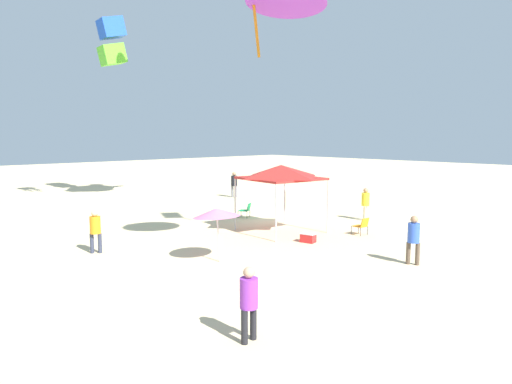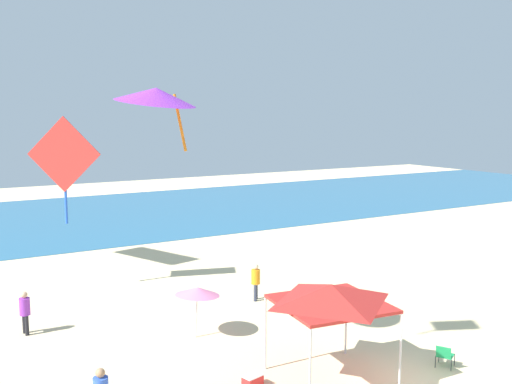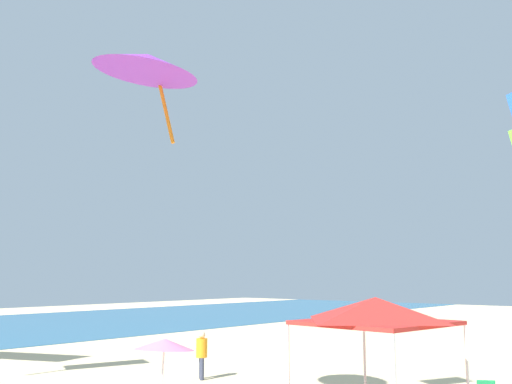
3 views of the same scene
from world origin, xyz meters
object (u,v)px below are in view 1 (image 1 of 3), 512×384
(person_watching_sky, at_px, (365,201))
(kite_box_blue, at_px, (112,41))
(canopy_tent, at_px, (281,172))
(folding_chair_near_cooler, at_px, (362,225))
(person_beachcomber, at_px, (95,228))
(beach_umbrella, at_px, (217,213))
(person_kite_handler, at_px, (234,182))
(folding_chair_facing_ocean, at_px, (246,209))
(cooler_box, at_px, (308,238))
(person_by_tent, at_px, (249,298))
(person_near_umbrella, at_px, (414,236))

(person_watching_sky, distance_m, kite_box_blue, 20.95)
(canopy_tent, bearing_deg, folding_chair_near_cooler, -146.35)
(person_beachcomber, relative_size, person_watching_sky, 0.98)
(folding_chair_near_cooler, bearing_deg, kite_box_blue, -79.75)
(beach_umbrella, xyz_separation_m, person_watching_sky, (1.03, -10.98, -0.77))
(canopy_tent, xyz_separation_m, person_beachcomber, (2.05, 8.22, -1.82))
(beach_umbrella, xyz_separation_m, person_kite_handler, (12.93, -11.85, -0.69))
(folding_chair_facing_ocean, bearing_deg, person_watching_sky, 100.69)
(cooler_box, bearing_deg, person_beachcomber, 58.99)
(person_kite_handler, relative_size, person_by_tent, 1.10)
(folding_chair_facing_ocean, relative_size, kite_box_blue, 0.24)
(person_kite_handler, bearing_deg, folding_chair_near_cooler, 149.56)
(beach_umbrella, relative_size, person_kite_handler, 1.08)
(folding_chair_near_cooler, relative_size, person_watching_sky, 0.47)
(person_near_umbrella, relative_size, person_kite_handler, 0.93)
(cooler_box, relative_size, person_by_tent, 0.41)
(folding_chair_near_cooler, relative_size, person_near_umbrella, 0.47)
(person_watching_sky, distance_m, person_kite_handler, 11.94)
(canopy_tent, bearing_deg, person_kite_handler, -30.30)
(cooler_box, bearing_deg, person_by_tent, 122.94)
(person_by_tent, bearing_deg, folding_chair_facing_ocean, 40.32)
(person_kite_handler, height_order, person_by_tent, person_kite_handler)
(folding_chair_facing_ocean, bearing_deg, beach_umbrella, 11.88)
(cooler_box, relative_size, person_kite_handler, 0.37)
(beach_umbrella, height_order, person_near_umbrella, beach_umbrella)
(folding_chair_facing_ocean, height_order, person_beachcomber, person_beachcomber)
(folding_chair_near_cooler, distance_m, cooler_box, 3.00)
(person_watching_sky, xyz_separation_m, person_by_tent, (-6.72, 14.58, -0.02))
(beach_umbrella, relative_size, person_beachcomber, 1.20)
(person_beachcomber, height_order, person_watching_sky, person_watching_sky)
(person_kite_handler, bearing_deg, kite_box_blue, 35.67)
(beach_umbrella, distance_m, person_beachcomber, 5.01)
(canopy_tent, bearing_deg, kite_box_blue, 0.50)
(beach_umbrella, distance_m, folding_chair_facing_ocean, 9.14)
(person_near_umbrella, bearing_deg, person_beachcomber, 16.34)
(folding_chair_near_cooler, bearing_deg, person_beachcomber, -22.98)
(folding_chair_facing_ocean, distance_m, person_by_tent, 15.64)
(person_by_tent, bearing_deg, cooler_box, 24.92)
(person_watching_sky, bearing_deg, folding_chair_near_cooler, -176.86)
(cooler_box, relative_size, person_beachcomber, 0.41)
(canopy_tent, relative_size, folding_chair_near_cooler, 4.38)
(person_watching_sky, bearing_deg, person_by_tent, 176.41)
(cooler_box, distance_m, person_beachcomber, 8.68)
(person_near_umbrella, bearing_deg, beach_umbrella, 20.67)
(beach_umbrella, height_order, person_watching_sky, beach_umbrella)
(person_kite_handler, relative_size, kite_box_blue, 0.55)
(person_kite_handler, bearing_deg, beach_umbrella, 123.95)
(person_near_umbrella, xyz_separation_m, person_beachcomber, (9.23, 7.49, -0.03))
(folding_chair_near_cooler, xyz_separation_m, cooler_box, (0.73, 2.89, -0.27))
(folding_chair_near_cooler, bearing_deg, person_near_umbrella, 58.91)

